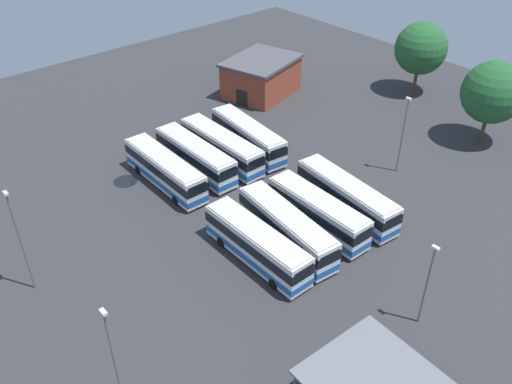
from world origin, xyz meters
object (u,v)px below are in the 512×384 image
Objects in this scene: bus_row0_slot1 at (195,156)px; lamp_post_mid_lot at (403,132)px; bus_row0_slot2 at (221,147)px; depot_building at (261,76)px; bus_row1_slot0 at (257,244)px; bus_row1_slot2 at (318,212)px; lamp_post_far_corner at (427,282)px; bus_row0_slot3 at (248,136)px; tree_south_edge at (493,92)px; lamp_post_near_entrance at (114,358)px; maintenance_shelter at (375,382)px; bus_row0_slot0 at (165,170)px; bus_row1_slot1 at (287,228)px; lamp_post_by_building at (20,239)px; bus_row1_slot3 at (346,196)px; tree_west_edge at (421,48)px.

lamp_post_mid_lot is at bearing 48.85° from bus_row0_slot1.
depot_building is at bearing 124.63° from bus_row0_slot2.
bus_row1_slot0 is 7.20m from bus_row1_slot2.
lamp_post_mid_lot is at bearing 131.18° from lamp_post_far_corner.
bus_row0_slot3 is 16.95m from lamp_post_mid_lot.
bus_row1_slot2 is at bearing -2.91° from bus_row0_slot2.
tree_south_edge is (2.43, 12.94, 1.43)m from lamp_post_mid_lot.
bus_row1_slot2 is 1.48× the size of lamp_post_far_corner.
lamp_post_near_entrance is at bearing -86.00° from tree_south_edge.
tree_south_edge reaches higher than bus_row1_slot2.
depot_building reaches higher than bus_row1_slot2.
bus_row1_slot0 and bus_row1_slot2 have the same top height.
lamp_post_mid_lot reaches higher than bus_row0_slot1.
lamp_post_far_corner reaches higher than bus_row0_slot3.
maintenance_shelter is 0.92× the size of lamp_post_mid_lot.
bus_row0_slot0 is 1.22× the size of tree_south_edge.
bus_row1_slot0 and bus_row1_slot1 have the same top height.
bus_row0_slot1 is 15.25m from bus_row1_slot1.
lamp_post_by_building is (5.43, -27.46, 3.35)m from bus_row0_slot3.
bus_row1_slot3 is (15.38, 10.41, 0.00)m from bus_row0_slot0.
lamp_post_near_entrance is (14.39, -0.05, -0.29)m from lamp_post_by_building.
bus_row1_slot1 is at bearing 153.82° from maintenance_shelter.
bus_row1_slot2 is (15.40, 2.59, -0.00)m from bus_row0_slot1.
depot_building is 42.10m from lamp_post_by_building.
tree_south_edge is at bearing 57.47° from bus_row0_slot2.
tree_south_edge is at bearing 111.95° from lamp_post_far_corner.
bus_row0_slot3 is 1.36× the size of lamp_post_mid_lot.
bus_row1_slot2 is at bearing -16.60° from bus_row0_slot3.
depot_building is at bearing -129.24° from tree_west_edge.
bus_row0_slot2 is 1.50× the size of maintenance_shelter.
bus_row1_slot3 is at bearing 70.11° from lamp_post_by_building.
bus_row1_slot1 is 17.71m from lamp_post_mid_lot.
bus_row0_slot1 is at bearing 163.11° from bus_row1_slot0.
lamp_post_by_building is at bearing -116.16° from bus_row1_slot1.
lamp_post_far_corner is at bearing 105.91° from maintenance_shelter.
bus_row1_slot2 is 30.19m from depot_building.
lamp_post_far_corner is at bearing -54.05° from tree_west_edge.
lamp_post_mid_lot reaches higher than bus_row1_slot1.
bus_row0_slot2 is 1.02× the size of bus_row1_slot1.
bus_row0_slot3 and bus_row1_slot2 have the same top height.
lamp_post_by_building is (-9.41, -15.77, 3.35)m from bus_row1_slot0.
depot_building is (-25.47, 19.60, 0.68)m from bus_row1_slot1.
depot_building is at bearing 142.42° from bus_row1_slot1.
bus_row1_slot3 is 31.28m from tree_west_edge.
bus_row0_slot1 is 32.27m from maintenance_shelter.
lamp_post_far_corner is (28.42, 0.10, 2.30)m from bus_row0_slot1.
bus_row0_slot2 is 1.04× the size of depot_building.
depot_building reaches higher than bus_row0_slot2.
bus_row0_slot0 is 1.22× the size of tree_west_edge.
bus_row1_slot1 is (0.04, 3.47, 0.00)m from bus_row1_slot0.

